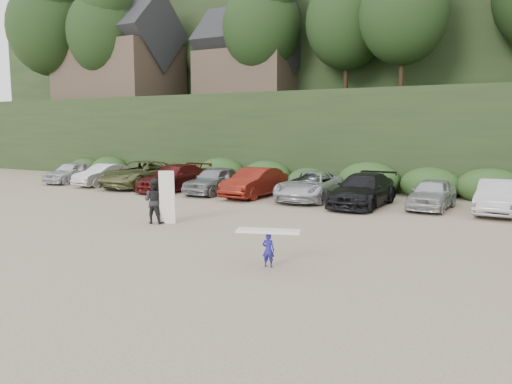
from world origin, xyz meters
The scene contains 5 objects.
ground centered at (0.00, 0.00, 0.00)m, with size 120.00×120.00×0.00m, color tan.
hillside_backdrop centered at (-0.26, 35.93, 11.22)m, with size 90.00×41.50×28.00m.
parked_cars centered at (0.60, 10.05, 0.76)m, with size 39.52×6.38×1.64m.
child_surfer centered at (3.12, -1.85, 0.70)m, with size 1.77×1.00×1.03m.
adult_surfer centered at (-3.58, 1.48, 0.90)m, with size 1.37×0.83×2.10m.
Camera 1 is at (9.16, -13.53, 3.77)m, focal length 35.00 mm.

